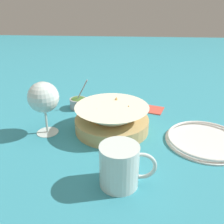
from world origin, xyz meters
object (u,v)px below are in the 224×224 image
sauce_cup (78,103)px  side_plate (205,140)px  beer_mug (120,167)px  wine_glass (44,99)px  food_basket (112,119)px

sauce_cup → side_plate: (0.43, -0.22, -0.01)m
sauce_cup → side_plate: bearing=-26.8°
sauce_cup → beer_mug: size_ratio=0.89×
wine_glass → side_plate: (0.49, -0.02, -0.11)m
beer_mug → sauce_cup: bearing=113.4°
food_basket → beer_mug: bearing=-81.6°
wine_glass → side_plate: 0.50m
sauce_cup → wine_glass: 0.23m
wine_glass → beer_mug: wine_glass is taller
wine_glass → beer_mug: bearing=-42.4°
food_basket → side_plate: bearing=-11.7°
food_basket → side_plate: (0.28, -0.06, -0.03)m
food_basket → side_plate: food_basket is taller
sauce_cup → beer_mug: sauce_cup is taller
sauce_cup → side_plate: sauce_cup is taller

